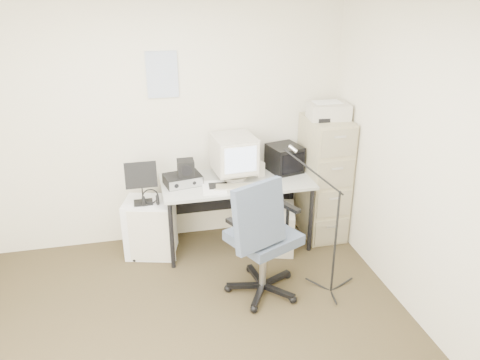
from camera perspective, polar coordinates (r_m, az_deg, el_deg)
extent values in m
cube|color=#40321B|center=(3.80, -5.16, -19.89)|extent=(3.60, 3.60, 0.01)
cube|color=beige|center=(4.76, -8.85, 6.68)|extent=(3.60, 0.02, 2.50)
cube|color=beige|center=(3.72, 22.64, 0.33)|extent=(0.02, 3.60, 2.50)
cube|color=white|center=(4.63, -9.48, 12.55)|extent=(0.30, 0.02, 0.44)
cube|color=gray|center=(5.03, 10.12, 0.23)|extent=(0.40, 0.60, 1.30)
cube|color=#BAB3A4|center=(4.79, 10.74, 8.25)|extent=(0.43, 0.31, 0.15)
cube|color=#A0A09F|center=(4.85, -0.41, -3.99)|extent=(1.50, 0.70, 0.73)
cube|color=#BAB3A4|center=(4.68, -0.77, 2.78)|extent=(0.44, 0.45, 0.44)
cube|color=black|center=(4.90, 5.44, 2.65)|extent=(0.37, 0.38, 0.28)
cube|color=beige|center=(4.77, 2.39, 1.33)|extent=(0.10, 0.10, 0.15)
cube|color=#BAB3A4|center=(4.50, -0.16, -0.91)|extent=(0.50, 0.25, 0.03)
cube|color=black|center=(4.61, 4.07, -0.34)|extent=(0.09, 0.12, 0.03)
cube|color=black|center=(4.62, -7.01, 0.07)|extent=(0.39, 0.31, 0.10)
cube|color=black|center=(4.56, -6.63, 1.49)|extent=(0.16, 0.15, 0.16)
cube|color=white|center=(4.51, -3.16, -0.92)|extent=(0.25, 0.32, 0.02)
cube|color=#BAB3A4|center=(4.88, 5.30, -5.85)|extent=(0.34, 0.51, 0.44)
cube|color=slate|center=(4.02, 2.89, -6.73)|extent=(0.89, 0.89, 1.15)
cube|color=white|center=(4.81, -10.86, -5.66)|extent=(0.55, 0.49, 0.59)
cube|color=black|center=(4.55, -11.92, -0.31)|extent=(0.34, 0.26, 0.44)
torus|color=black|center=(4.57, -10.85, -2.35)|extent=(0.23, 0.23, 0.03)
cylinder|color=black|center=(4.07, 11.71, -5.71)|extent=(0.03, 0.03, 1.29)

